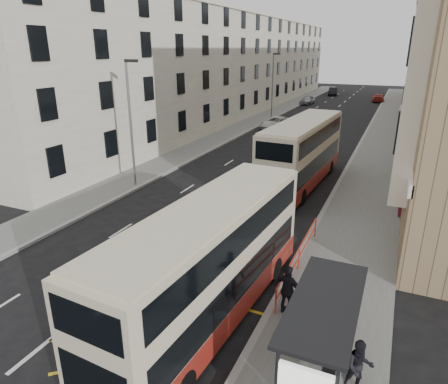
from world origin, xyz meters
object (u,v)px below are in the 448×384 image
at_px(car_dark, 333,91).
at_px(bus_shelter, 326,335).
at_px(pedestrian_far, 288,290).
at_px(car_silver, 307,100).
at_px(street_lamp_near, 131,117).
at_px(white_van, 275,123).
at_px(pedestrian_mid, 359,367).
at_px(double_decker_rear, 302,153).
at_px(double_decker_front, 210,264).
at_px(car_red, 378,98).
at_px(pedestrian_near, 304,318).
at_px(street_lamp_far, 273,82).

bearing_deg(car_dark, bus_shelter, -87.62).
bearing_deg(pedestrian_far, car_silver, -62.17).
relative_size(street_lamp_near, white_van, 1.67).
bearing_deg(pedestrian_mid, double_decker_rear, 89.21).
xyz_separation_m(double_decker_front, car_red, (0.99, 64.50, -1.46)).
relative_size(bus_shelter, pedestrian_near, 2.42).
distance_m(pedestrian_near, pedestrian_mid, 2.16).
distance_m(street_lamp_near, pedestrian_far, 16.34).
xyz_separation_m(bus_shelter, pedestrian_mid, (0.85, 0.65, -1.21)).
relative_size(bus_shelter, street_lamp_near, 0.53).
distance_m(pedestrian_near, white_van, 35.83).
distance_m(street_lamp_far, pedestrian_mid, 44.69).
bearing_deg(car_silver, street_lamp_far, -88.52).
relative_size(street_lamp_far, car_dark, 1.76).
bearing_deg(car_silver, pedestrian_far, -72.23).
xyz_separation_m(double_decker_front, car_silver, (-9.41, 56.15, -1.41)).
distance_m(pedestrian_near, car_red, 64.60).
bearing_deg(double_decker_rear, pedestrian_near, -72.66).
height_order(street_lamp_near, car_silver, street_lamp_near).
distance_m(street_lamp_near, double_decker_rear, 11.35).
relative_size(pedestrian_near, car_silver, 0.42).
bearing_deg(car_dark, double_decker_rear, -89.52).
relative_size(bus_shelter, car_silver, 1.02).
relative_size(car_dark, car_red, 1.00).
xyz_separation_m(double_decker_front, pedestrian_mid, (4.98, -1.33, -1.20)).
relative_size(pedestrian_far, car_red, 0.40).
relative_size(pedestrian_near, pedestrian_mid, 1.13).
relative_size(pedestrian_far, car_dark, 0.40).
relative_size(bus_shelter, double_decker_rear, 0.38).
bearing_deg(double_decker_rear, bus_shelter, -71.33).
xyz_separation_m(double_decker_front, pedestrian_near, (3.23, -0.06, -1.09)).
bearing_deg(car_red, double_decker_rear, 84.66).
height_order(pedestrian_far, car_silver, pedestrian_far).
xyz_separation_m(car_dark, car_red, (8.78, -6.69, -0.09)).
xyz_separation_m(double_decker_rear, pedestrian_far, (2.96, -14.12, -1.18)).
distance_m(street_lamp_far, double_decker_front, 41.85).
distance_m(white_van, car_dark, 37.26).
relative_size(bus_shelter, pedestrian_mid, 2.74).
xyz_separation_m(street_lamp_near, car_red, (11.55, 54.09, -3.97)).
xyz_separation_m(double_decker_front, car_dark, (-7.79, 71.20, -1.37)).
bearing_deg(double_decker_rear, street_lamp_near, -150.82).
relative_size(bus_shelter, white_van, 0.89).
xyz_separation_m(pedestrian_far, white_van, (-10.45, 32.82, -0.40)).
relative_size(street_lamp_near, pedestrian_mid, 5.15).
relative_size(white_van, car_dark, 1.05).
height_order(street_lamp_near, pedestrian_far, street_lamp_near).
distance_m(street_lamp_far, white_van, 8.00).
bearing_deg(white_van, car_dark, 101.84).
height_order(car_silver, car_red, car_silver).
distance_m(street_lamp_near, double_decker_front, 15.04).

